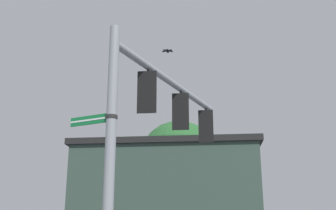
{
  "coord_description": "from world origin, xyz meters",
  "views": [
    {
      "loc": [
        2.65,
        -9.44,
        2.03
      ],
      "look_at": [
        0.96,
        2.84,
        5.77
      ],
      "focal_mm": 45.57,
      "sensor_mm": 36.0,
      "label": 1
    }
  ],
  "objects_px": {
    "traffic_light_mid_outer": "(206,127)",
    "traffic_light_mid_inner": "(181,113)",
    "bird_flying": "(168,51)",
    "traffic_light_nearest_pole": "(148,94)",
    "street_name_sign": "(99,119)"
  },
  "relations": [
    {
      "from": "traffic_light_mid_inner",
      "to": "traffic_light_mid_outer",
      "type": "bearing_deg",
      "value": 71.32
    },
    {
      "from": "traffic_light_nearest_pole",
      "to": "street_name_sign",
      "type": "relative_size",
      "value": 1.02
    },
    {
      "from": "traffic_light_mid_inner",
      "to": "traffic_light_mid_outer",
      "type": "xyz_separation_m",
      "value": [
        0.7,
        2.08,
        0.0
      ]
    },
    {
      "from": "traffic_light_mid_inner",
      "to": "traffic_light_mid_outer",
      "type": "height_order",
      "value": "same"
    },
    {
      "from": "bird_flying",
      "to": "street_name_sign",
      "type": "bearing_deg",
      "value": -104.73
    },
    {
      "from": "traffic_light_nearest_pole",
      "to": "traffic_light_mid_inner",
      "type": "distance_m",
      "value": 2.2
    },
    {
      "from": "traffic_light_mid_inner",
      "to": "street_name_sign",
      "type": "bearing_deg",
      "value": -113.62
    },
    {
      "from": "traffic_light_nearest_pole",
      "to": "traffic_light_mid_outer",
      "type": "height_order",
      "value": "same"
    },
    {
      "from": "traffic_light_mid_outer",
      "to": "traffic_light_mid_inner",
      "type": "bearing_deg",
      "value": -108.68
    },
    {
      "from": "bird_flying",
      "to": "traffic_light_nearest_pole",
      "type": "bearing_deg",
      "value": -94.33
    },
    {
      "from": "bird_flying",
      "to": "traffic_light_mid_outer",
      "type": "bearing_deg",
      "value": 52.92
    },
    {
      "from": "traffic_light_mid_outer",
      "to": "bird_flying",
      "type": "height_order",
      "value": "bird_flying"
    },
    {
      "from": "traffic_light_mid_outer",
      "to": "street_name_sign",
      "type": "height_order",
      "value": "traffic_light_mid_outer"
    },
    {
      "from": "traffic_light_mid_inner",
      "to": "bird_flying",
      "type": "xyz_separation_m",
      "value": [
        -0.51,
        0.48,
        2.42
      ]
    },
    {
      "from": "traffic_light_mid_outer",
      "to": "bird_flying",
      "type": "relative_size",
      "value": 3.48
    }
  ]
}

